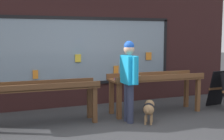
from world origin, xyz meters
TOP-DOWN VIEW (x-y plane):
  - ground_plane at (0.00, 0.00)m, footprint 40.00×40.00m
  - shopfront_facade at (-0.09, 2.39)m, footprint 8.79×0.29m
  - display_table_left at (-1.29, 0.96)m, footprint 2.23×0.67m
  - display_table_right at (1.29, 0.97)m, footprint 2.23×0.75m
  - person_browsing at (0.37, 0.48)m, footprint 0.24×0.67m
  - small_dog at (0.72, 0.26)m, footprint 0.41×0.49m
  - sandwich_board_sign at (3.08, 0.69)m, footprint 0.58×0.72m

SIDE VIEW (x-z plane):
  - ground_plane at x=0.00m, z-range 0.00..0.00m
  - small_dog at x=0.72m, z-range 0.08..0.53m
  - sandwich_board_sign at x=3.08m, z-range 0.01..0.92m
  - display_table_left at x=-1.29m, z-range 0.25..1.13m
  - display_table_right at x=1.29m, z-range 0.27..1.19m
  - person_browsing at x=0.37m, z-range 0.15..1.84m
  - shopfront_facade at x=-0.09m, z-range -0.02..3.35m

